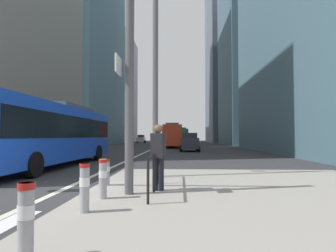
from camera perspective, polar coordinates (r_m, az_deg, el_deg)
The scene contains 20 objects.
ground_plane at distance 28.46m, azimuth -4.49°, elevation -5.31°, with size 160.00×160.00×0.00m, color #303033.
median_island at distance 7.63m, azimuth 18.30°, elevation -13.45°, with size 9.00×10.00×0.15m, color gray.
lane_centre_line at distance 38.40m, azimuth -2.65°, elevation -4.48°, with size 0.20×80.00×0.01m, color beige.
office_tower_left_mid at distance 60.88m, azimuth -17.41°, elevation 20.16°, with size 12.21×25.64×49.14m, color slate.
office_tower_left_far at distance 81.43m, azimuth -11.40°, elevation 7.23°, with size 12.02×17.36×29.52m, color #9E9EA3.
office_tower_right_mid at distance 58.14m, azimuth 16.36°, elevation 13.32°, with size 10.02×17.62×33.97m, color slate.
office_tower_right_far at distance 81.29m, azimuth 12.47°, elevation 15.34°, with size 11.61×20.18×51.81m, color slate.
city_bus_blue_oncoming at distance 15.84m, azimuth -22.55°, elevation -1.06°, with size 2.85×12.15×3.40m.
city_bus_red_receding at distance 40.55m, azimuth 0.88°, elevation -1.77°, with size 2.91×11.01×3.40m.
city_bus_red_distant at distance 60.50m, azimuth 2.73°, elevation -1.88°, with size 2.90×11.03×3.40m.
car_oncoming_mid at distance 68.15m, azimuth -5.51°, elevation -2.61°, with size 2.17×4.41×1.94m.
car_receding_near at distance 29.64m, azimuth 4.40°, elevation -3.27°, with size 2.09×4.15×1.94m.
traffic_signal_gantry at distance 8.14m, azimuth -23.74°, elevation 16.25°, with size 6.48×0.65×6.00m.
street_lamp_post at distance 10.67m, azimuth -2.59°, elevation 18.15°, with size 5.50×0.32×8.00m.
bollard_front at distance 3.80m, azimuth -27.09°, elevation -16.23°, with size 0.20×0.20×0.90m.
bollard_left at distance 5.62m, azimuth -16.71°, elevation -11.51°, with size 0.20×0.20×0.92m.
bollard_right at distance 6.72m, azimuth -13.18°, elevation -10.05°, with size 0.20×0.20×0.91m.
bollard_back at distance 8.49m, azimuth -12.47°, elevation -8.86°, with size 0.20×0.20×0.77m.
pedestrian_railing at distance 7.90m, azimuth -2.48°, elevation -7.38°, with size 0.06×3.89×0.98m.
pedestrian_waiting at distance 7.44m, azimuth -2.03°, elevation -5.65°, with size 0.41×0.29×1.76m.
Camera 1 is at (3.49, -8.20, 1.59)m, focal length 29.77 mm.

